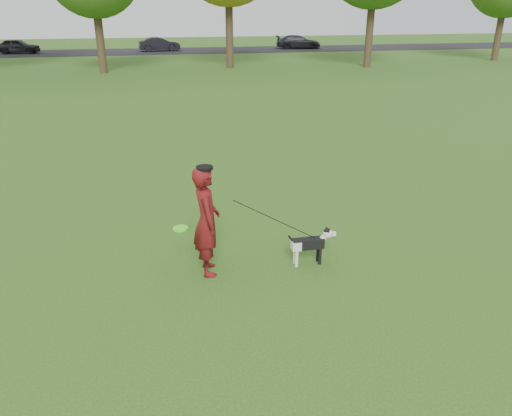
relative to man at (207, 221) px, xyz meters
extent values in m
plane|color=#285116|center=(0.56, 0.25, -0.86)|extent=(120.00, 120.00, 0.00)
cube|color=black|center=(0.56, 40.25, -0.85)|extent=(120.00, 7.00, 0.02)
imported|color=#53100B|center=(0.00, 0.00, 0.00)|extent=(0.43, 0.64, 1.72)
cube|color=black|center=(1.60, -0.08, -0.50)|extent=(0.51, 0.16, 0.17)
cube|color=white|center=(1.40, -0.08, -0.51)|extent=(0.14, 0.16, 0.15)
cylinder|color=white|center=(1.40, -0.14, -0.72)|extent=(0.05, 0.05, 0.28)
cylinder|color=white|center=(1.40, -0.03, -0.72)|extent=(0.05, 0.05, 0.28)
cylinder|color=black|center=(1.79, -0.14, -0.72)|extent=(0.05, 0.05, 0.28)
cylinder|color=black|center=(1.79, -0.03, -0.72)|extent=(0.05, 0.05, 0.28)
cylinder|color=white|center=(1.83, -0.08, -0.46)|extent=(0.17, 0.10, 0.18)
sphere|color=white|center=(1.92, -0.08, -0.35)|extent=(0.16, 0.16, 0.16)
sphere|color=black|center=(1.91, -0.08, -0.32)|extent=(0.12, 0.12, 0.12)
cube|color=white|center=(2.01, -0.08, -0.37)|extent=(0.10, 0.06, 0.06)
sphere|color=black|center=(2.06, -0.08, -0.37)|extent=(0.03, 0.03, 0.03)
cone|color=black|center=(1.91, -0.12, -0.27)|extent=(0.06, 0.06, 0.07)
cone|color=black|center=(1.91, -0.04, -0.27)|extent=(0.06, 0.06, 0.07)
cylinder|color=black|center=(1.35, -0.08, -0.44)|extent=(0.18, 0.03, 0.23)
cylinder|color=black|center=(1.78, -0.08, -0.45)|extent=(0.11, 0.11, 0.02)
imported|color=black|center=(-11.41, 40.25, -0.24)|extent=(3.61, 1.69, 1.20)
imported|color=black|center=(0.34, 40.25, -0.25)|extent=(3.68, 1.59, 1.18)
imported|color=black|center=(13.14, 40.25, -0.24)|extent=(4.36, 2.32, 1.20)
cylinder|color=#56FE20|center=(-0.40, -0.08, -0.05)|extent=(0.23, 0.23, 0.02)
cylinder|color=black|center=(0.00, 0.00, 0.85)|extent=(0.25, 0.25, 0.04)
cylinder|color=#38281C|center=(-3.44, 25.75, 1.24)|extent=(0.48, 0.48, 4.20)
cylinder|color=#38281C|center=(4.56, 26.75, 1.66)|extent=(0.48, 0.48, 5.04)
cylinder|color=#38281C|center=(13.56, 25.25, 1.55)|extent=(0.48, 0.48, 4.83)
cylinder|color=#38281C|center=(24.56, 27.25, 1.13)|extent=(0.48, 0.48, 3.99)
camera|label=1|loc=(-0.67, -6.93, 3.06)|focal=35.00mm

